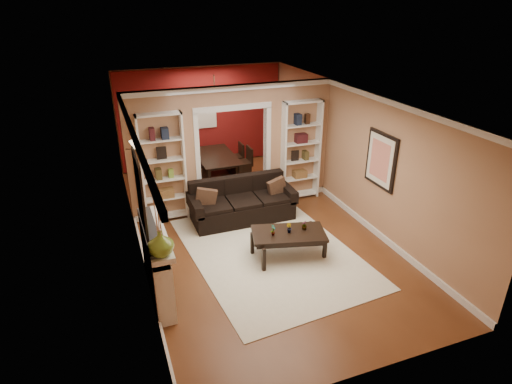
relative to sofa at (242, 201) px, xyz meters
name	(u,v)px	position (x,y,z in m)	size (l,w,h in m)	color
floor	(252,228)	(0.05, -0.45, -0.43)	(8.00, 8.00, 0.00)	brown
ceiling	(251,97)	(0.05, -0.45, 2.27)	(8.00, 8.00, 0.00)	white
wall_back	(202,117)	(0.05, 3.55, 0.92)	(8.00, 8.00, 0.00)	tan
wall_front	(372,287)	(0.05, -4.45, 0.92)	(8.00, 8.00, 0.00)	tan
wall_left	(132,183)	(-2.20, -0.45, 0.92)	(8.00, 8.00, 0.00)	tan
wall_right	(353,153)	(2.30, -0.45, 0.92)	(8.00, 8.00, 0.00)	tan
partition_wall	(233,148)	(0.05, 0.75, 0.92)	(4.50, 0.15, 2.70)	tan
red_back_panel	(202,118)	(0.05, 3.52, 0.89)	(4.44, 0.04, 2.64)	maroon
dining_window	(202,110)	(0.05, 3.48, 1.12)	(0.78, 0.03, 0.98)	#8CA5CC
area_rug	(270,251)	(0.07, -1.41, -0.42)	(2.78, 3.89, 0.01)	white
sofa	(242,201)	(0.00, 0.00, 0.00)	(2.20, 0.95, 0.86)	black
pillow_left	(206,198)	(-0.78, -0.02, 0.20)	(0.41, 0.12, 0.41)	brown
pillow_right	(277,188)	(0.78, -0.02, 0.19)	(0.39, 0.11, 0.39)	brown
coffee_table	(288,244)	(0.32, -1.65, -0.18)	(1.30, 0.71, 0.49)	black
plant_left	(273,230)	(0.02, -1.65, 0.17)	(0.11, 0.08, 0.21)	#336626
plant_center	(289,228)	(0.32, -1.65, 0.15)	(0.10, 0.08, 0.18)	#336626
plant_right	(304,225)	(0.63, -1.65, 0.15)	(0.10, 0.10, 0.17)	#336626
bookshelf_left	(163,168)	(-1.50, 0.58, 0.72)	(0.90, 0.30, 2.30)	white
bookshelf_right	(300,151)	(1.60, 0.58, 0.72)	(0.90, 0.30, 2.30)	white
fireplace	(158,263)	(-2.04, -1.95, 0.15)	(0.32, 1.70, 1.16)	white
vase	(161,243)	(-2.04, -2.65, 0.91)	(0.35, 0.35, 0.37)	olive
mirror	(140,193)	(-2.18, -1.95, 1.37)	(0.03, 0.95, 1.10)	silver
wall_sconce	(131,147)	(-2.10, 0.10, 1.40)	(0.18, 0.18, 0.22)	#FFE0A5
framed_art	(381,160)	(2.26, -1.45, 1.12)	(0.04, 0.85, 1.05)	black
dining_table	(217,166)	(0.14, 2.42, -0.12)	(0.97, 1.74, 0.61)	black
dining_chair_nw	(199,167)	(-0.41, 2.12, 0.05)	(0.47, 0.47, 0.95)	black
dining_chair_ne	(241,163)	(0.69, 2.12, 0.00)	(0.43, 0.43, 0.87)	black
dining_chair_sw	(194,162)	(-0.41, 2.72, -0.04)	(0.38, 0.38, 0.78)	black
dining_chair_se	(234,157)	(0.69, 2.72, -0.04)	(0.39, 0.39, 0.78)	black
chandelier	(213,103)	(0.05, 2.25, 1.59)	(0.50, 0.50, 0.30)	#3E291C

